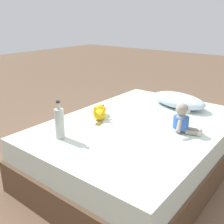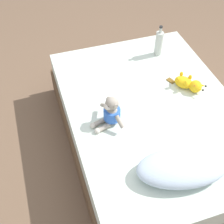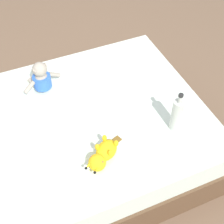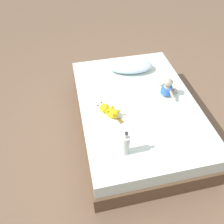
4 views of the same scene
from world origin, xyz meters
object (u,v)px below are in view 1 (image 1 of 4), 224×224
(bed, at_px, (139,147))
(glass_bottle, at_px, (60,123))
(plush_yellow_creature, at_px, (100,112))
(pillow, at_px, (178,100))
(plush_monkey, at_px, (182,120))

(bed, xyz_separation_m, glass_bottle, (-0.30, -0.62, 0.35))
(plush_yellow_creature, distance_m, glass_bottle, 0.51)
(pillow, xyz_separation_m, plush_yellow_creature, (-0.42, -0.71, -0.02))
(pillow, bearing_deg, glass_bottle, -107.02)
(plush_yellow_creature, bearing_deg, glass_bottle, -84.57)
(plush_monkey, height_order, plush_yellow_creature, plush_monkey)
(plush_monkey, relative_size, glass_bottle, 0.99)
(bed, bearing_deg, plush_monkey, 6.71)
(glass_bottle, bearing_deg, pillow, 72.98)
(bed, relative_size, pillow, 3.00)
(bed, distance_m, glass_bottle, 0.77)
(bed, xyz_separation_m, pillow, (0.07, 0.59, 0.30))
(plush_yellow_creature, xyz_separation_m, glass_bottle, (0.05, -0.50, 0.07))
(bed, relative_size, plush_monkey, 6.59)
(bed, height_order, plush_monkey, plush_monkey)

